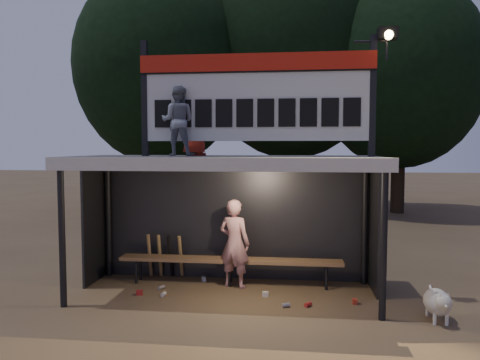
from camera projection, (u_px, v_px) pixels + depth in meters
The scene contains 13 objects.
ground at pixel (225, 294), 7.86m from camera, with size 80.00×80.00×0.00m, color brown.
player at pixel (234, 243), 8.20m from camera, with size 0.57×0.37×1.56m, color silver.
child_a at pixel (178, 121), 7.60m from camera, with size 0.55×0.43×1.14m, color slate.
child_b at pixel (195, 124), 8.11m from camera, with size 0.54×0.35×1.10m, color #B02A1B.
dugout_shelter at pixel (227, 184), 7.97m from camera, with size 5.10×2.08×2.32m.
scoreboard_assembly at pixel (259, 94), 7.55m from camera, with size 4.10×0.27×1.99m.
bench at pixel (230, 261), 8.37m from camera, with size 4.00×0.35×0.48m.
tree_left at pixel (160, 67), 17.84m from camera, with size 6.46×6.46×9.27m.
tree_mid at pixel (292, 55), 18.70m from camera, with size 7.22×7.22×10.36m.
tree_right at pixel (400, 74), 17.32m from camera, with size 6.08×6.08×8.72m.
dog at pixel (438, 302), 6.61m from camera, with size 0.36×0.81×0.49m.
bats at pixel (165, 256), 8.79m from camera, with size 0.69×0.35×0.84m.
litter at pixel (233, 294), 7.73m from camera, with size 3.61×1.37×0.08m.
Camera 1 is at (1.14, -7.62, 2.46)m, focal length 35.00 mm.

